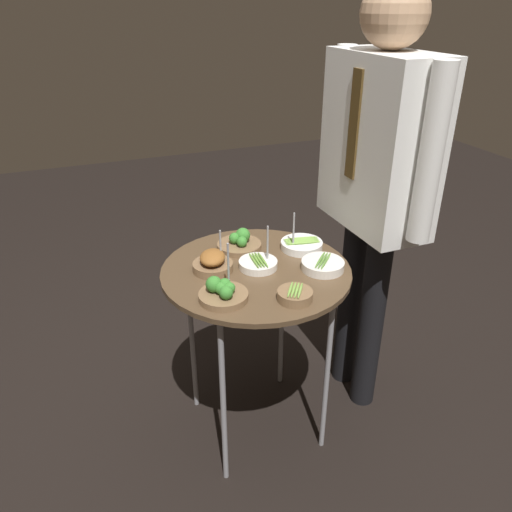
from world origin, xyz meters
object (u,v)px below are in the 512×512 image
at_px(bowl_asparagus_center, 258,264).
at_px(waiter_figure, 377,165).
at_px(bowl_asparagus_front_left, 302,245).
at_px(bowl_broccoli_mid_left, 223,292).
at_px(serving_cart, 256,282).
at_px(bowl_asparagus_near_rim, 323,265).
at_px(bowl_roast_front_center, 213,263).
at_px(bowl_asparagus_mid_right, 295,295).
at_px(bowl_broccoli_back_left, 239,243).

distance_m(bowl_asparagus_center, waiter_figure, 0.56).
distance_m(bowl_asparagus_front_left, bowl_broccoli_mid_left, 0.45).
xyz_separation_m(serving_cart, bowl_asparagus_near_rim, (0.09, 0.21, 0.07)).
relative_size(bowl_asparagus_center, bowl_asparagus_front_left, 0.96).
distance_m(bowl_roast_front_center, bowl_asparagus_mid_right, 0.33).
height_order(bowl_asparagus_center, bowl_asparagus_front_left, bowl_asparagus_front_left).
relative_size(serving_cart, bowl_broccoli_back_left, 4.43).
bearing_deg(bowl_asparagus_front_left, bowl_asparagus_near_rim, -1.03).
relative_size(serving_cart, bowl_roast_front_center, 5.26).
height_order(bowl_roast_front_center, bowl_broccoli_back_left, bowl_roast_front_center).
xyz_separation_m(bowl_asparagus_center, bowl_asparagus_mid_right, (0.24, 0.03, 0.00)).
xyz_separation_m(bowl_roast_front_center, bowl_asparagus_front_left, (-0.04, 0.36, -0.01)).
bearing_deg(bowl_broccoli_back_left, bowl_asparagus_near_rim, 39.58).
xyz_separation_m(bowl_broccoli_mid_left, waiter_figure, (-0.19, 0.66, 0.28)).
bearing_deg(bowl_asparagus_center, bowl_broccoli_mid_left, -50.39).
relative_size(bowl_asparagus_near_rim, bowl_broccoli_back_left, 0.90).
bearing_deg(bowl_broccoli_back_left, waiter_figure, 75.52).
bearing_deg(bowl_asparagus_front_left, bowl_broccoli_mid_left, -59.81).
distance_m(bowl_asparagus_center, bowl_broccoli_mid_left, 0.24).
relative_size(serving_cart, bowl_asparagus_front_left, 4.70).
bearing_deg(bowl_broccoli_mid_left, serving_cart, 130.21).
bearing_deg(waiter_figure, serving_cart, -84.95).
xyz_separation_m(bowl_asparagus_center, bowl_roast_front_center, (-0.04, -0.15, 0.02)).
bearing_deg(bowl_broccoli_mid_left, waiter_figure, 105.86).
bearing_deg(bowl_asparagus_near_rim, bowl_broccoli_mid_left, -81.91).
bearing_deg(bowl_asparagus_center, bowl_asparagus_mid_right, 6.70).
height_order(bowl_broccoli_back_left, bowl_asparagus_mid_right, bowl_broccoli_back_left).
distance_m(bowl_broccoli_mid_left, waiter_figure, 0.74).
bearing_deg(bowl_asparagus_mid_right, bowl_asparagus_near_rim, 128.88).
distance_m(bowl_asparagus_center, bowl_asparagus_front_left, 0.22).
height_order(serving_cart, bowl_asparagus_near_rim, bowl_asparagus_near_rim).
distance_m(serving_cart, bowl_asparagus_mid_right, 0.25).
relative_size(bowl_asparagus_near_rim, bowl_asparagus_front_left, 0.95).
bearing_deg(bowl_broccoli_back_left, serving_cart, -0.08).
bearing_deg(bowl_asparagus_center, bowl_asparagus_front_left, 110.10).
xyz_separation_m(bowl_asparagus_near_rim, bowl_broccoli_back_left, (-0.26, -0.21, 0.01)).
distance_m(bowl_asparagus_mid_right, waiter_figure, 0.60).
xyz_separation_m(bowl_asparagus_center, bowl_broccoli_back_left, (-0.16, -0.01, 0.01)).
relative_size(bowl_roast_front_center, bowl_asparagus_mid_right, 1.25).
bearing_deg(bowl_asparagus_front_left, bowl_asparagus_center, -69.90).
distance_m(bowl_asparagus_near_rim, bowl_asparagus_front_left, 0.17).
xyz_separation_m(serving_cart, bowl_broccoli_back_left, (-0.17, 0.00, 0.08)).
distance_m(serving_cart, bowl_roast_front_center, 0.17).
height_order(serving_cart, bowl_roast_front_center, bowl_roast_front_center).
bearing_deg(bowl_asparagus_center, waiter_figure, 94.46).
height_order(bowl_broccoli_mid_left, bowl_broccoli_back_left, bowl_broccoli_mid_left).
height_order(bowl_asparagus_near_rim, waiter_figure, waiter_figure).
height_order(bowl_asparagus_near_rim, bowl_asparagus_front_left, bowl_asparagus_front_left).
relative_size(bowl_asparagus_center, waiter_figure, 0.09).
bearing_deg(bowl_broccoli_back_left, bowl_roast_front_center, -48.86).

